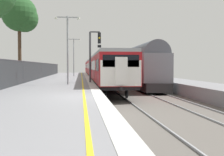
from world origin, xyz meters
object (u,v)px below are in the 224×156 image
freight_train_adjacent_track (130,65)px  signal_gantry (93,50)px  platform_lamp_mid (68,44)px  commuter_train_at_platform (97,68)px  background_tree_centre (21,16)px  platform_lamp_far (74,54)px

freight_train_adjacent_track → signal_gantry: 13.25m
freight_train_adjacent_track → platform_lamp_mid: bearing=-117.0°
commuter_train_at_platform → background_tree_centre: background_tree_centre is taller
commuter_train_at_platform → background_tree_centre: bearing=-118.2°
platform_lamp_mid → commuter_train_at_platform: bearing=81.5°
background_tree_centre → commuter_train_at_platform: bearing=61.8°
platform_lamp_mid → platform_lamp_far: (0.00, 20.37, 0.06)m
commuter_train_at_platform → platform_lamp_mid: (-3.65, -24.53, 1.99)m
commuter_train_at_platform → signal_gantry: bearing=-93.9°
commuter_train_at_platform → platform_lamp_mid: bearing=-98.5°
platform_lamp_far → background_tree_centre: 13.86m
signal_gantry → platform_lamp_far: (-2.19, 17.32, 0.38)m
freight_train_adjacent_track → platform_lamp_mid: platform_lamp_mid is taller
platform_lamp_mid → background_tree_centre: 10.19m
platform_lamp_mid → background_tree_centre: background_tree_centre is taller
platform_lamp_mid → background_tree_centre: size_ratio=0.62×
signal_gantry → platform_lamp_mid: size_ratio=0.85×
freight_train_adjacent_track → signal_gantry: bearing=-114.5°
signal_gantry → platform_lamp_far: bearing=97.2°
platform_lamp_far → background_tree_centre: background_tree_centre is taller
signal_gantry → background_tree_centre: bearing=146.2°
commuter_train_at_platform → platform_lamp_far: (-3.65, -4.16, 2.05)m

